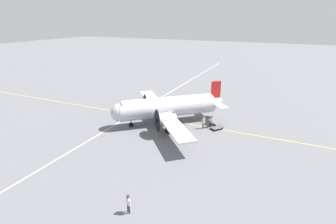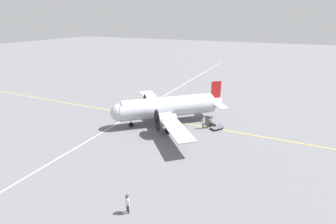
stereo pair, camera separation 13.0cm
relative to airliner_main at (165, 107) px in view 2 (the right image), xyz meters
name	(u,v)px [view 2 (the right image)]	position (x,y,z in m)	size (l,w,h in m)	color
ground_plane	(168,123)	(0.35, 0.31, -2.62)	(300.00, 300.00, 0.00)	slate
apron_line_eastwest	(170,121)	(0.35, 1.17, -2.62)	(120.00, 0.16, 0.01)	gold
apron_line_northsouth	(130,116)	(-6.68, 0.31, -2.62)	(0.16, 120.00, 0.01)	silver
airliner_main	(165,107)	(0.00, 0.00, 0.00)	(18.12, 18.72, 6.10)	silver
crew_foreground	(127,202)	(5.76, -19.33, -1.54)	(0.54, 0.38, 1.72)	#2D2D33
passenger_boarding	(203,121)	(6.06, 0.42, -1.49)	(0.41, 0.54, 1.84)	#2D2D33
ramp_agent	(212,121)	(7.05, 1.37, -1.52)	(0.39, 0.55, 1.76)	#2D2D33
suitcase_near_door	(214,126)	(7.50, 1.30, -2.31)	(0.41, 0.15, 0.66)	#232328
suitcase_upright_spare	(210,125)	(6.81, 1.55, -2.32)	(0.41, 0.17, 0.63)	#47331E
baggage_cart	(217,127)	(7.95, 1.03, -2.34)	(1.98, 2.09, 0.56)	#56565B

